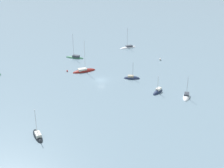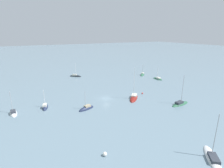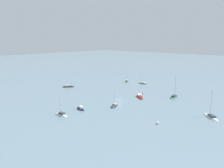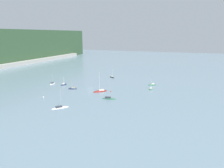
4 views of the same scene
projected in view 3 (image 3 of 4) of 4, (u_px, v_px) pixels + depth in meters
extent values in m
plane|color=slate|center=(119.00, 99.00, 96.28)|extent=(600.00, 600.00, 0.00)
ellipsoid|color=silver|center=(211.00, 117.00, 74.43)|extent=(7.51, 6.78, 1.20)
cube|color=#333842|center=(212.00, 116.00, 73.67)|extent=(3.16, 2.99, 0.67)
cylinder|color=#B2B2B7|center=(211.00, 104.00, 73.86)|extent=(0.14, 0.14, 8.76)
ellipsoid|color=#2D6647|center=(127.00, 82.00, 135.69)|extent=(4.95, 5.46, 1.99)
cube|color=silver|center=(127.00, 80.00, 135.95)|extent=(2.23, 2.34, 0.73)
cylinder|color=#B2B2B7|center=(127.00, 77.00, 134.76)|extent=(0.14, 0.14, 5.33)
ellipsoid|color=black|center=(68.00, 87.00, 120.59)|extent=(5.57, 6.07, 1.66)
cube|color=silver|center=(67.00, 86.00, 120.35)|extent=(2.45, 2.57, 0.82)
cylinder|color=silver|center=(69.00, 80.00, 119.84)|extent=(0.14, 0.14, 6.86)
ellipsoid|color=#2D6647|center=(143.00, 84.00, 129.63)|extent=(6.00, 2.26, 1.40)
cube|color=silver|center=(143.00, 83.00, 129.20)|extent=(2.20, 1.45, 0.67)
cylinder|color=silver|center=(142.00, 78.00, 129.15)|extent=(0.14, 0.14, 5.69)
ellipsoid|color=#2D6647|center=(174.00, 97.00, 99.46)|extent=(2.81, 7.86, 1.30)
cube|color=#333842|center=(174.00, 96.00, 98.82)|extent=(1.72, 2.90, 0.83)
cylinder|color=#B2B2B7|center=(175.00, 86.00, 98.72)|extent=(0.14, 0.14, 9.60)
ellipsoid|color=#232D4C|center=(114.00, 107.00, 86.04)|extent=(3.35, 5.75, 1.90)
cube|color=tan|center=(115.00, 104.00, 86.25)|extent=(1.79, 2.25, 0.66)
cylinder|color=#B2B2B7|center=(114.00, 99.00, 85.13)|extent=(0.14, 0.14, 5.45)
ellipsoid|color=silver|center=(61.00, 115.00, 76.27)|extent=(6.14, 2.38, 1.50)
cube|color=#333842|center=(62.00, 113.00, 75.82)|extent=(2.26, 1.51, 0.74)
cylinder|color=#B2B2B7|center=(60.00, 105.00, 75.72)|extent=(0.14, 0.14, 6.30)
ellipsoid|color=maroon|center=(140.00, 97.00, 99.64)|extent=(7.86, 7.73, 1.93)
cube|color=silver|center=(140.00, 95.00, 100.13)|extent=(3.40, 3.37, 0.76)
cylinder|color=silver|center=(140.00, 85.00, 97.99)|extent=(0.14, 0.14, 11.03)
ellipsoid|color=#232D4C|center=(81.00, 109.00, 82.72)|extent=(5.46, 2.80, 1.97)
cube|color=silver|center=(81.00, 107.00, 82.18)|extent=(2.09, 1.54, 0.83)
cylinder|color=silver|center=(80.00, 101.00, 82.29)|extent=(0.14, 0.14, 5.21)
sphere|color=red|center=(143.00, 94.00, 105.31)|extent=(0.56, 0.56, 0.56)
sphere|color=white|center=(158.00, 123.00, 68.39)|extent=(0.84, 0.84, 0.84)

